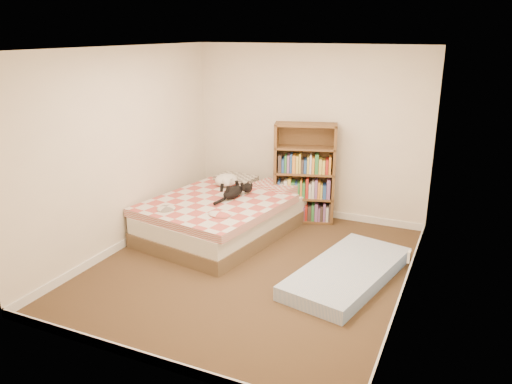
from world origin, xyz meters
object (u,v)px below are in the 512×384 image
at_px(bed, 224,215).
at_px(floor_mattress, 348,273).
at_px(bookshelf, 305,185).
at_px(white_dog, 226,180).
at_px(black_cat, 234,191).

xyz_separation_m(bed, floor_mattress, (1.90, -0.64, -0.18)).
distance_m(bookshelf, white_dog, 1.14).
xyz_separation_m(bed, black_cat, (0.12, 0.10, 0.33)).
bearing_deg(floor_mattress, bookshelf, 136.78).
distance_m(bed, black_cat, 0.36).
bearing_deg(bookshelf, bed, -149.16).
xyz_separation_m(floor_mattress, black_cat, (-1.78, 0.74, 0.51)).
height_order(floor_mattress, white_dog, white_dog).
relative_size(bookshelf, white_dog, 3.49).
height_order(floor_mattress, black_cat, black_cat).
distance_m(floor_mattress, black_cat, 2.00).
distance_m(bookshelf, floor_mattress, 1.93).
bearing_deg(bed, floor_mattress, -8.82).
height_order(bookshelf, black_cat, bookshelf).
distance_m(floor_mattress, white_dog, 2.44).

